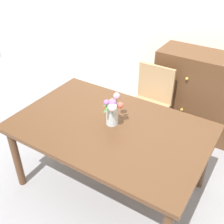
% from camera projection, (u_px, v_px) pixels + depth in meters
% --- Properties ---
extents(ground_plane, '(12.00, 12.00, 0.00)m').
position_uv_depth(ground_plane, '(110.00, 184.00, 2.80)').
color(ground_plane, '#939399').
extents(back_wall, '(7.00, 0.10, 2.80)m').
position_uv_depth(back_wall, '(186.00, 6.00, 3.13)').
color(back_wall, silver).
rests_on(back_wall, ground_plane).
extents(dining_table, '(1.67, 1.08, 0.73)m').
position_uv_depth(dining_table, '(110.00, 133.00, 2.44)').
color(dining_table, brown).
rests_on(dining_table, ground_plane).
extents(chair_far, '(0.42, 0.42, 0.90)m').
position_uv_depth(chair_far, '(150.00, 100.00, 3.14)').
color(chair_far, tan).
rests_on(chair_far, ground_plane).
extents(dresser, '(1.40, 0.47, 1.00)m').
position_uv_depth(dresser, '(215.00, 99.00, 3.19)').
color(dresser, brown).
rests_on(dresser, ground_plane).
extents(flower_vase, '(0.17, 0.23, 0.28)m').
position_uv_depth(flower_vase, '(113.00, 110.00, 2.33)').
color(flower_vase, silver).
rests_on(flower_vase, dining_table).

